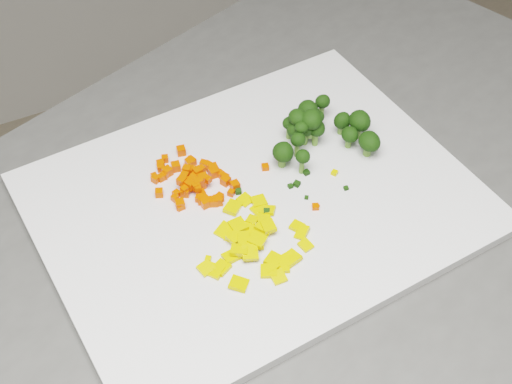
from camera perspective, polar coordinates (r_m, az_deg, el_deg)
name	(u,v)px	position (r m, az deg, el deg)	size (l,w,h in m)	color
counter_block	(289,384)	(1.21, 2.66, -15.06)	(1.00, 0.70, 0.90)	#484745
cutting_board	(256,202)	(0.82, 0.00, -0.77)	(0.48, 0.38, 0.01)	silver
carrot_pile	(190,174)	(0.83, -5.29, 1.42)	(0.11, 0.11, 0.03)	#EF3502
pepper_pile	(252,237)	(0.77, -0.35, -3.65)	(0.12, 0.12, 0.02)	#DCB50B
broccoli_pile	(320,126)	(0.86, 5.16, 5.29)	(0.13, 0.13, 0.06)	black
carrot_cube_0	(186,181)	(0.84, -5.64, 0.85)	(0.01, 0.01, 0.01)	#EF3502
carrot_cube_1	(190,163)	(0.85, -5.29, 2.32)	(0.01, 0.01, 0.01)	#EF3502
carrot_cube_2	(213,169)	(0.85, -3.45, 1.88)	(0.01, 0.01, 0.01)	#EF3502
carrot_cube_3	(198,182)	(0.82, -4.65, 0.78)	(0.01, 0.01, 0.01)	#EF3502
carrot_cube_4	(221,174)	(0.84, -2.85, 1.44)	(0.01, 0.01, 0.01)	#EF3502
carrot_cube_5	(167,172)	(0.85, -7.11, 1.64)	(0.01, 0.01, 0.01)	#EF3502
carrot_cube_6	(218,172)	(0.84, -3.10, 1.63)	(0.01, 0.01, 0.01)	#EF3502
carrot_cube_7	(211,201)	(0.81, -3.58, -0.76)	(0.01, 0.01, 0.01)	#EF3502
carrot_cube_8	(190,170)	(0.84, -5.27, 1.78)	(0.01, 0.01, 0.01)	#EF3502
carrot_cube_9	(203,179)	(0.83, -4.24, 1.07)	(0.01, 0.01, 0.01)	#EF3502
carrot_cube_10	(154,176)	(0.85, -8.15, 1.27)	(0.01, 0.01, 0.01)	#EF3502
carrot_cube_11	(199,177)	(0.83, -4.56, 1.21)	(0.01, 0.01, 0.01)	#EF3502
carrot_cube_12	(189,183)	(0.82, -5.42, 0.75)	(0.01, 0.01, 0.01)	#EF3502
carrot_cube_13	(214,173)	(0.84, -3.41, 1.57)	(0.01, 0.01, 0.01)	#EF3502
carrot_cube_14	(188,172)	(0.83, -5.44, 1.63)	(0.01, 0.01, 0.01)	#EF3502
carrot_cube_15	(165,174)	(0.85, -7.28, 1.41)	(0.01, 0.01, 0.01)	#EF3502
carrot_cube_16	(208,166)	(0.85, -3.85, 2.11)	(0.01, 0.01, 0.01)	#EF3502
carrot_cube_17	(204,200)	(0.81, -4.16, -0.65)	(0.01, 0.01, 0.01)	#EF3502
carrot_cube_18	(200,184)	(0.83, -4.46, 0.64)	(0.01, 0.01, 0.01)	#EF3502
carrot_cube_19	(203,163)	(0.85, -4.24, 2.31)	(0.01, 0.01, 0.01)	#EF3502
carrot_cube_20	(191,162)	(0.86, -5.24, 2.42)	(0.01, 0.01, 0.01)	#EF3502
carrot_cube_21	(190,184)	(0.82, -5.28, 0.62)	(0.01, 0.01, 0.01)	#EF3502
carrot_cube_22	(161,178)	(0.84, -7.60, 1.16)	(0.01, 0.01, 0.01)	#EF3502
carrot_cube_23	(184,176)	(0.83, -5.75, 1.27)	(0.01, 0.01, 0.01)	#EF3502
carrot_cube_24	(184,190)	(0.82, -5.75, 0.19)	(0.01, 0.01, 0.01)	#EF3502
carrot_cube_25	(202,200)	(0.81, -4.33, -0.61)	(0.01, 0.01, 0.01)	#EF3502
carrot_cube_26	(214,202)	(0.81, -3.39, -0.80)	(0.01, 0.01, 0.01)	#EF3502
carrot_cube_27	(176,167)	(0.85, -6.43, 2.03)	(0.01, 0.01, 0.01)	#EF3502
carrot_cube_28	(159,193)	(0.83, -7.75, -0.07)	(0.01, 0.01, 0.01)	#EF3502
carrot_cube_29	(166,173)	(0.85, -7.25, 1.54)	(0.01, 0.01, 0.01)	#EF3502
carrot_cube_30	(161,164)	(0.86, -7.65, 2.23)	(0.01, 0.01, 0.01)	#EF3502
carrot_cube_31	(208,180)	(0.82, -3.88, 1.00)	(0.01, 0.01, 0.01)	#EF3502
carrot_cube_32	(217,199)	(0.81, -3.17, -0.59)	(0.01, 0.01, 0.01)	#EF3502
carrot_cube_33	(181,151)	(0.87, -6.01, 3.30)	(0.01, 0.01, 0.01)	#EF3502
carrot_cube_34	(180,204)	(0.81, -6.10, -0.97)	(0.01, 0.01, 0.01)	#EF3502
carrot_cube_35	(185,192)	(0.82, -5.72, 0.00)	(0.01, 0.01, 0.01)	#EF3502
carrot_cube_36	(176,194)	(0.82, -6.38, -0.14)	(0.01, 0.01, 0.01)	#EF3502
carrot_cube_37	(182,181)	(0.82, -5.97, 0.89)	(0.01, 0.01, 0.01)	#EF3502
carrot_cube_38	(183,191)	(0.82, -5.82, 0.06)	(0.01, 0.01, 0.01)	#EF3502
carrot_cube_39	(156,179)	(0.84, -8.03, 1.04)	(0.01, 0.01, 0.01)	#EF3502
carrot_cube_40	(198,188)	(0.81, -4.65, 0.30)	(0.01, 0.01, 0.01)	#EF3502
carrot_cube_41	(199,198)	(0.82, -4.58, -0.51)	(0.01, 0.01, 0.01)	#EF3502
carrot_cube_42	(196,186)	(0.82, -4.84, 0.51)	(0.01, 0.01, 0.01)	#EF3502
carrot_cube_43	(190,160)	(0.86, -5.32, 2.53)	(0.01, 0.01, 0.01)	#EF3502
carrot_cube_44	(196,175)	(0.83, -4.80, 1.38)	(0.01, 0.01, 0.01)	#EF3502
carrot_cube_45	(201,169)	(0.83, -4.39, 1.84)	(0.01, 0.01, 0.01)	#EF3502
carrot_cube_46	(180,207)	(0.81, -6.13, -1.24)	(0.01, 0.01, 0.01)	#EF3502
carrot_cube_47	(193,179)	(0.83, -5.07, 1.06)	(0.01, 0.01, 0.01)	#EF3502
carrot_cube_48	(195,187)	(0.83, -4.90, 0.39)	(0.01, 0.01, 0.01)	#EF3502
carrot_cube_49	(235,185)	(0.83, -1.70, 0.54)	(0.01, 0.01, 0.01)	#EF3502
carrot_cube_50	(205,203)	(0.81, -4.08, -0.88)	(0.01, 0.01, 0.01)	#EF3502
carrot_cube_51	(210,169)	(0.85, -3.68, 1.84)	(0.01, 0.01, 0.01)	#EF3502
carrot_cube_52	(226,181)	(0.83, -2.45, 0.90)	(0.01, 0.01, 0.01)	#EF3502
carrot_cube_53	(187,170)	(0.83, -5.56, 1.78)	(0.01, 0.01, 0.01)	#EF3502
carrot_cube_54	(220,197)	(0.82, -2.92, -0.37)	(0.01, 0.01, 0.01)	#EF3502
carrot_cube_55	(165,159)	(0.86, -7.30, 2.66)	(0.01, 0.01, 0.01)	#EF3502
carrot_cube_56	(175,198)	(0.82, -6.51, -0.48)	(0.01, 0.01, 0.01)	#EF3502
carrot_cube_57	(198,172)	(0.83, -4.70, 1.64)	(0.01, 0.01, 0.01)	#EF3502
carrot_cube_58	(221,198)	(0.82, -2.83, -0.50)	(0.01, 0.01, 0.01)	#EF3502
carrot_cube_59	(225,177)	(0.84, -2.48, 1.20)	(0.01, 0.01, 0.01)	#EF3502
carrot_cube_60	(202,193)	(0.82, -4.38, -0.11)	(0.01, 0.01, 0.01)	#EF3502
carrot_cube_61	(218,200)	(0.81, -3.07, -0.68)	(0.01, 0.01, 0.01)	#EF3502
carrot_cube_62	(231,193)	(0.82, -2.00, -0.07)	(0.01, 0.01, 0.01)	#EF3502
carrot_cube_63	(161,168)	(0.85, -7.65, 1.95)	(0.01, 0.01, 0.01)	#EF3502
pepper_chunk_0	(254,242)	(0.77, -0.13, -4.02)	(0.02, 0.01, 0.00)	#DCB50B
pepper_chunk_1	(260,210)	(0.80, 0.31, -1.46)	(0.02, 0.02, 0.00)	#DCB50B
pepper_chunk_2	(225,231)	(0.79, -2.51, -3.11)	(0.02, 0.02, 0.00)	#DCB50B
pepper_chunk_3	(291,258)	(0.76, 2.78, -5.33)	(0.02, 0.02, 0.00)	#DCB50B
pepper_chunk_4	(256,242)	(0.77, 0.01, -4.01)	(0.02, 0.02, 0.00)	#DCB50B
pepper_chunk_5	(250,229)	(0.79, -0.48, -3.00)	(0.02, 0.01, 0.00)	#DCB50B
pepper_chunk_6	(232,256)	(0.76, -1.95, -5.15)	(0.02, 0.02, 0.00)	#DCB50B
pepper_chunk_7	(244,239)	(0.77, -1.01, -3.76)	(0.02, 0.01, 0.00)	#DCB50B
pepper_chunk_8	(263,230)	(0.78, 0.53, -3.03)	(0.02, 0.01, 0.01)	#DCB50B
pepper_chunk_9	(269,271)	(0.75, 1.03, -6.35)	(0.02, 0.02, 0.01)	#DCB50B
pepper_chunk_10	(206,268)	(0.75, -4.02, -6.11)	(0.02, 0.02, 0.01)	#DCB50B
pepper_chunk_11	(250,246)	(0.77, -0.45, -4.36)	(0.01, 0.01, 0.00)	#DCB50B
pepper_chunk_12	(221,268)	(0.75, -2.79, -6.06)	(0.02, 0.02, 0.00)	#DCB50B
pepper_chunk_13	(267,210)	(0.80, 0.85, -1.45)	(0.01, 0.02, 0.00)	#DCB50B
pepper_chunk_14	(297,226)	(0.79, 3.30, -2.75)	(0.01, 0.01, 0.00)	#DCB50B
pepper_chunk_15	(214,271)	(0.75, -3.34, -6.32)	(0.02, 0.02, 0.00)	#DCB50B
pepper_chunk_16	(233,236)	(0.78, -1.89, -3.54)	(0.02, 0.02, 0.00)	#DCB50B
pepper_chunk_17	(284,265)	(0.76, 2.28, -5.83)	(0.02, 0.01, 0.00)	#DCB50B
pepper_chunk_18	(257,240)	(0.77, 0.11, -3.85)	(0.02, 0.02, 0.01)	#DCB50B
pepper_chunk_19	(306,245)	(0.77, 4.00, -4.28)	(0.01, 0.01, 0.00)	#DCB50B
pepper_chunk_20	(245,200)	(0.81, -0.87, -0.64)	(0.02, 0.02, 0.00)	#DCB50B
pepper_chunk_21	(269,226)	(0.78, 1.02, -2.75)	(0.02, 0.01, 0.00)	#DCB50B
pepper_chunk_22	(233,207)	(0.81, -1.86, -1.24)	(0.02, 0.02, 0.00)	#DCB50B
pepper_chunk_23	(273,260)	(0.76, 1.41, -5.45)	(0.02, 0.02, 0.00)	#DCB50B
pepper_chunk_24	(271,268)	(0.75, 1.21, -6.06)	(0.02, 0.01, 0.01)	#DCB50B
pepper_chunk_25	(252,220)	(0.79, -0.31, -2.26)	(0.01, 0.01, 0.00)	#DCB50B
pepper_chunk_26	(278,277)	(0.75, 1.81, -6.82)	(0.01, 0.02, 0.00)	#DCB50B
pepper_chunk_27	(265,227)	(0.78, 0.69, -2.83)	(0.02, 0.01, 0.00)	#DCB50B
pepper_chunk_28	(238,225)	(0.78, -1.44, -2.67)	(0.02, 0.02, 0.00)	#DCB50B
pepper_chunk_29	(285,259)	(0.76, 2.32, -5.41)	(0.02, 0.01, 0.00)	#DCB50B
pepper_chunk_30	(239,284)	(0.74, -1.39, -7.35)	(0.02, 0.02, 0.00)	#DCB50B
pepper_chunk_31	(235,237)	(0.77, -1.71, -3.63)	(0.01, 0.02, 0.00)	#DCB50B
pepper_chunk_32	(240,238)	(0.77, -1.26, -3.73)	(0.02, 0.01, 0.00)	#DCB50B
pepper_chunk_33	(302,233)	(0.78, 3.69, -3.26)	(0.02, 0.01, 0.00)	#DCB50B
pepper_chunk_34	(250,245)	(0.77, -0.46, -4.25)	(0.02, 0.02, 0.00)	#DCB50B
pepper_chunk_35	(259,201)	(0.81, 0.23, -0.75)	(0.02, 0.02, 0.01)	#DCB50B
pepper_chunk_36	(239,250)	(0.76, -1.35, -4.67)	(0.02, 0.01, 0.00)	#DCB50B
pepper_chunk_37	(264,219)	(0.80, 0.64, -2.18)	(0.02, 0.02, 0.00)	#DCB50B
pepper_chunk_38	(250,253)	(0.76, -0.49, -4.87)	(0.02, 0.02, 0.00)	#DCB50B
broccoli_floret_0	(314,124)	(0.89, 4.68, 5.42)	(0.02, 0.02, 0.03)	black
broccoli_floret_1	(317,120)	(0.90, 4.88, 5.75)	(0.02, 0.02, 0.02)	black
broccoli_floret_2	(368,145)	(0.87, 8.96, 3.75)	(0.04, 0.04, 0.03)	black
broccoli_floret_3	(297,124)	(0.87, 3.26, 5.49)	(0.03, 0.03, 0.04)	black
broccoli_floret_4	(305,133)	(0.87, 3.96, 4.76)	(0.03, 0.03, 0.04)	black
broccoli_floret_5	(322,108)	(0.91, 5.28, 6.74)	(0.03, 0.03, 0.04)	black
broccoli_floret_6	(289,128)	(0.88, 2.66, 5.11)	(0.03, 0.03, 0.03)	black
broccoli_floret_7	(296,134)	(0.87, 3.19, 4.64)	(0.03, 0.03, 0.03)	black
broccoli_floret_8	(341,124)	(0.89, 6.85, 5.41)	(0.03, 0.03, 0.03)	black
broccoli_floret_9	(282,156)	(0.84, 2.11, 2.92)	(0.04, 0.04, 0.03)	black
broccoli_floret_10	(310,125)	(0.86, 4.36, 5.40)	(0.04, 0.04, 0.04)	black
broccoli_floret_11	(305,133)	(0.87, 3.95, 4.73)	(0.03, 0.03, 0.03)	black
broccoli_floret_12	(358,126)	(0.89, 8.18, 5.28)	(0.04, 0.04, 0.04)	black
broccoli_floret_13	(349,138)	(0.88, 7.44, 4.29)	(0.03, 0.03, 0.03)	black
broccoli_floret_14	(310,119)	(0.89, 4.30, 5.87)	(0.04, 0.04, 0.03)	black
broccoli_floret_15	(297,146)	(0.86, 3.32, 3.73)	(0.02, 0.02, 0.03)	black
broccoli_floret_16	(301,132)	(0.86, 3.61, 4.83)	(0.02, 0.02, 0.03)	black
broccoli_floret_17	(307,116)	(0.89, 4.11, 6.09)	(0.04, 0.04, 0.04)	black
broccoli_floret_18	(302,162)	(0.84, 3.70, 2.37)	(0.02, 0.02, 0.03)	black
broccoli_floret_19	(316,134)	(0.87, 4.79, 4.65)	(0.03, 0.03, 0.03)	black
stray_bit_0	(242,248)	(0.77, -1.14, -4.51)	(0.01, 0.01, 0.00)	#DCB50B
stray_bit_1	(280,159)	(0.86, 1.94, 2.64)	(0.00, 0.00, 0.00)	#EF3502
stray_bit_2	(306,197)	(0.82, 4.06, -0.44)	(0.00, 0.00, 0.00)	black
stray_bit_3	(317,206)	(0.81, 4.90, -1.10)	(0.00, 0.00, 0.00)	#EF3502
stray_bit_4	(208,259)	(0.76, -3.85, -5.35)	(0.01, 0.01, 0.00)	#DCB50B
stray_bit_5	(334,173)	(0.85, 6.30, 1.55)	(0.01, 0.01, 0.00)	#DCB50B
stray_bit_6	(297,184)	(0.83, 3.28, 0.66)	(0.01, 0.01, 0.01)	black
stray_bit_7	(299,136)	(0.89, 3.43, 4.49)	(0.01, 0.01, 0.01)	#DCB50B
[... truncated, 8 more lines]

